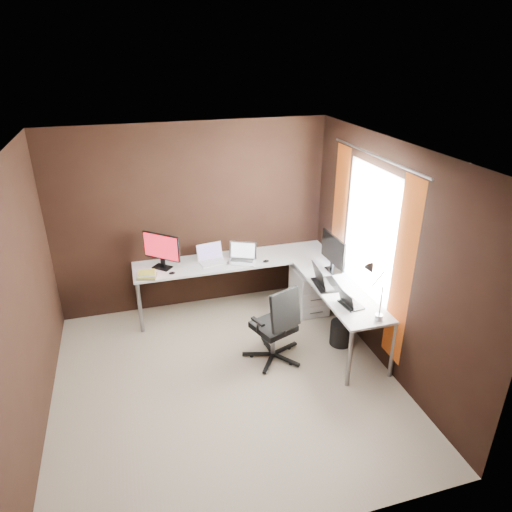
% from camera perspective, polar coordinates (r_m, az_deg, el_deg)
% --- Properties ---
extents(room, '(3.60, 3.60, 2.50)m').
position_cam_1_polar(room, '(4.57, -0.18, -1.85)').
color(room, gray).
rests_on(room, ground).
extents(desk, '(2.65, 2.25, 0.73)m').
position_cam_1_polar(desk, '(5.80, 1.92, -2.33)').
color(desk, white).
rests_on(desk, ground).
extents(drawer_pedestal, '(0.42, 0.50, 0.60)m').
position_cam_1_polar(drawer_pedestal, '(6.26, 6.68, -4.25)').
color(drawer_pedestal, white).
rests_on(drawer_pedestal, ground).
extents(monitor_left, '(0.42, 0.37, 0.46)m').
position_cam_1_polar(monitor_left, '(5.88, -11.73, 0.87)').
color(monitor_left, black).
rests_on(monitor_left, desk).
extents(monitor_right, '(0.15, 0.58, 0.48)m').
position_cam_1_polar(monitor_right, '(5.74, 9.65, 0.56)').
color(monitor_right, black).
rests_on(monitor_right, desk).
extents(laptop_white, '(0.38, 0.30, 0.23)m').
position_cam_1_polar(laptop_white, '(6.04, -5.61, -0.22)').
color(laptop_white, white).
rests_on(laptop_white, desk).
extents(laptop_silver, '(0.44, 0.39, 0.24)m').
position_cam_1_polar(laptop_silver, '(6.02, -1.74, -0.16)').
color(laptop_silver, silver).
rests_on(laptop_silver, desk).
extents(laptop_black_big, '(0.31, 0.41, 0.26)m').
position_cam_1_polar(laptop_black_big, '(5.47, 8.48, -3.17)').
color(laptop_black_big, black).
rests_on(laptop_black_big, desk).
extents(laptop_black_small, '(0.22, 0.29, 0.18)m').
position_cam_1_polar(laptop_black_small, '(5.12, 11.57, -5.70)').
color(laptop_black_small, black).
rests_on(laptop_black_small, desk).
extents(book_stack, '(0.26, 0.23, 0.07)m').
position_cam_1_polar(book_stack, '(5.76, -13.48, -2.31)').
color(book_stack, olive).
rests_on(book_stack, desk).
extents(mouse_left, '(0.08, 0.05, 0.03)m').
position_cam_1_polar(mouse_left, '(5.78, -10.46, -2.11)').
color(mouse_left, black).
rests_on(mouse_left, desk).
extents(mouse_corner, '(0.10, 0.08, 0.03)m').
position_cam_1_polar(mouse_corner, '(6.00, 1.26, -0.64)').
color(mouse_corner, black).
rests_on(mouse_corner, desk).
extents(desk_lamp, '(0.20, 0.23, 0.63)m').
position_cam_1_polar(desk_lamp, '(4.78, 14.51, -3.50)').
color(desk_lamp, slate).
rests_on(desk_lamp, desk).
extents(office_chair, '(0.54, 0.57, 0.96)m').
position_cam_1_polar(office_chair, '(5.31, 2.40, -10.21)').
color(office_chair, black).
rests_on(office_chair, ground).
extents(wastebasket, '(0.28, 0.28, 0.30)m').
position_cam_1_polar(wastebasket, '(5.71, 10.55, -9.45)').
color(wastebasket, black).
rests_on(wastebasket, ground).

